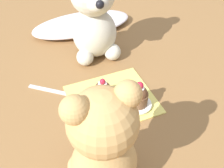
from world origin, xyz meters
The scene contains 9 objects.
ground_plane centered at (0.00, 0.00, 0.00)m, with size 4.00×4.00×0.00m, color olive.
knitted_placemat centered at (0.00, 0.00, 0.00)m, with size 0.22×0.19×0.01m, color #E0D166.
tulle_cloth centered at (0.04, 0.37, 0.02)m, with size 0.36×0.16×0.04m, color silver.
teddy_bear_cream centered at (0.03, 0.21, 0.13)m, with size 0.14×0.15×0.28m.
teddy_bear_tan centered at (-0.10, -0.20, 0.12)m, with size 0.13×0.13×0.25m.
cupcake_near_cream_bear centered at (-0.02, 0.01, 0.03)m, with size 0.05×0.05×0.06m.
saucer_plate centered at (0.05, -0.05, 0.01)m, with size 0.07×0.07×0.01m, color white.
cupcake_near_tan_bear centered at (0.05, -0.05, 0.04)m, with size 0.05×0.05×0.07m.
teaspoon centered at (-0.15, 0.10, 0.00)m, with size 0.12×0.01×0.01m, color silver.
Camera 1 is at (-0.18, -0.45, 0.50)m, focal length 42.00 mm.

